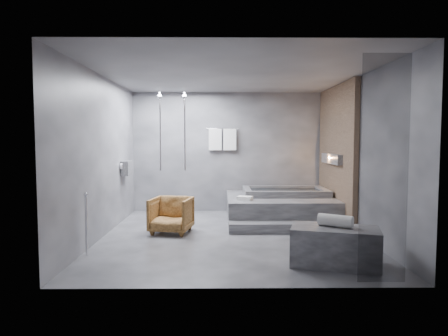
{
  "coord_description": "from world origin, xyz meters",
  "views": [
    {
      "loc": [
        -0.21,
        -6.93,
        1.68
      ],
      "look_at": [
        -0.14,
        0.3,
        1.18
      ],
      "focal_mm": 32.0,
      "sensor_mm": 36.0,
      "label": 1
    }
  ],
  "objects": [
    {
      "name": "deck_towel",
      "position": [
        0.28,
        0.89,
        0.54
      ],
      "size": [
        0.34,
        0.29,
        0.08
      ],
      "primitive_type": "cube",
      "rotation": [
        0.0,
        0.0,
        -0.35
      ],
      "color": "silver",
      "rests_on": "tub_deck"
    },
    {
      "name": "rolled_towel",
      "position": [
        1.35,
        -1.62,
        0.6
      ],
      "size": [
        0.47,
        0.39,
        0.16
      ],
      "primitive_type": "cylinder",
      "rotation": [
        0.0,
        1.57,
        -0.58
      ],
      "color": "white",
      "rests_on": "concrete_bench"
    },
    {
      "name": "room",
      "position": [
        0.4,
        0.24,
        1.73
      ],
      "size": [
        5.0,
        5.04,
        2.82
      ],
      "color": "#323235",
      "rests_on": "ground"
    },
    {
      "name": "tub_step",
      "position": [
        1.05,
        0.27,
        0.09
      ],
      "size": [
        2.2,
        0.36,
        0.18
      ],
      "primitive_type": "cube",
      "color": "#37383A",
      "rests_on": "ground"
    },
    {
      "name": "driftwood_chair",
      "position": [
        -1.1,
        0.25,
        0.33
      ],
      "size": [
        0.82,
        0.83,
        0.65
      ],
      "primitive_type": "imported",
      "rotation": [
        0.0,
        0.0,
        -0.19
      ],
      "color": "#4C2E13",
      "rests_on": "ground"
    },
    {
      "name": "concrete_bench",
      "position": [
        1.34,
        -1.67,
        0.26
      ],
      "size": [
        1.27,
        0.92,
        0.51
      ],
      "primitive_type": "cube",
      "rotation": [
        0.0,
        0.0,
        -0.28
      ],
      "color": "#363739",
      "rests_on": "ground"
    },
    {
      "name": "tub_deck",
      "position": [
        1.05,
        1.45,
        0.25
      ],
      "size": [
        2.2,
        2.0,
        0.5
      ],
      "primitive_type": "cube",
      "color": "#37383A",
      "rests_on": "ground"
    }
  ]
}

